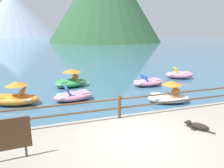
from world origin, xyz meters
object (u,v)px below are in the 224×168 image
object	(u,v)px
dog_resting	(198,126)
pedal_boat_0	(71,81)
pedal_boat_2	(180,75)
sign_board	(7,135)
pedal_boat_1	(16,97)
pedal_boat_6	(149,82)
pedal_boat_4	(74,96)
pedal_boat_5	(169,96)

from	to	relation	value
dog_resting	pedal_boat_0	distance (m)	9.39
pedal_boat_2	sign_board	bearing A→B (deg)	-143.50
pedal_boat_1	pedal_boat_6	world-z (taller)	pedal_boat_1
pedal_boat_0	pedal_boat_6	size ratio (longest dim) A/B	1.05
pedal_boat_1	pedal_boat_4	world-z (taller)	pedal_boat_1
sign_board	dog_resting	bearing A→B (deg)	-0.87
sign_board	pedal_boat_5	size ratio (longest dim) A/B	0.48
pedal_boat_4	pedal_boat_6	size ratio (longest dim) A/B	0.98
pedal_boat_4	pedal_boat_6	distance (m)	5.72
pedal_boat_1	pedal_boat_2	bearing A→B (deg)	12.52
pedal_boat_5	pedal_boat_6	world-z (taller)	pedal_boat_5
dog_resting	pedal_boat_6	size ratio (longest dim) A/B	0.40
dog_resting	pedal_boat_5	world-z (taller)	pedal_boat_5
pedal_boat_6	pedal_boat_2	bearing A→B (deg)	20.77
pedal_boat_0	pedal_boat_1	bearing A→B (deg)	-139.07
dog_resting	pedal_boat_0	world-z (taller)	pedal_boat_0
dog_resting	pedal_boat_0	bearing A→B (deg)	110.56
pedal_boat_0	pedal_boat_4	world-z (taller)	pedal_boat_0
dog_resting	pedal_boat_2	size ratio (longest dim) A/B	0.37
sign_board	dog_resting	world-z (taller)	sign_board
sign_board	pedal_boat_1	size ratio (longest dim) A/B	0.45
pedal_boat_0	sign_board	bearing A→B (deg)	-107.50
pedal_boat_2	dog_resting	bearing A→B (deg)	-122.63
sign_board	pedal_boat_6	size ratio (longest dim) A/B	0.51
sign_board	pedal_boat_2	xyz separation A→B (m)	(11.58, 8.57, -0.83)
pedal_boat_4	pedal_boat_5	distance (m)	5.23
dog_resting	pedal_boat_5	bearing A→B (deg)	70.97
sign_board	pedal_boat_0	xyz separation A→B (m)	(2.74, 8.69, -0.71)
pedal_boat_2	pedal_boat_5	size ratio (longest dim) A/B	1.02
pedal_boat_6	dog_resting	bearing A→B (deg)	-105.07
pedal_boat_0	pedal_boat_6	world-z (taller)	pedal_boat_0
dog_resting	pedal_boat_2	world-z (taller)	pedal_boat_2
pedal_boat_4	pedal_boat_6	bearing A→B (deg)	15.70
pedal_boat_0	pedal_boat_1	size ratio (longest dim) A/B	0.94
pedal_boat_0	pedal_boat_2	size ratio (longest dim) A/B	0.97
sign_board	pedal_boat_6	bearing A→B (deg)	42.02
sign_board	pedal_boat_1	world-z (taller)	sign_board
sign_board	pedal_boat_1	bearing A→B (deg)	94.84
pedal_boat_4	dog_resting	bearing A→B (deg)	-58.41
pedal_boat_1	pedal_boat_2	xyz separation A→B (m)	(12.08, 2.68, -0.11)
pedal_boat_0	dog_resting	bearing A→B (deg)	-69.44
dog_resting	pedal_boat_5	size ratio (longest dim) A/B	0.38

